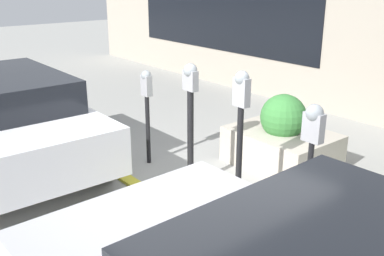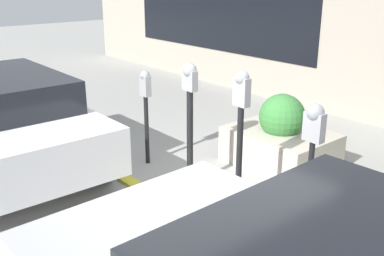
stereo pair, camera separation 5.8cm
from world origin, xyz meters
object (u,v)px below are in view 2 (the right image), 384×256
object	(u,v)px
parking_meter_fourth	(146,99)
planter_box	(280,140)
parking_meter_middle	(190,106)
parking_meter_nearest	(313,140)
parking_meter_second	(241,117)

from	to	relation	value
parking_meter_fourth	planter_box	size ratio (longest dim) A/B	0.96
parking_meter_middle	parking_meter_fourth	distance (m)	0.93
parking_meter_nearest	parking_meter_second	world-z (taller)	parking_meter_second
parking_meter_nearest	parking_meter_middle	bearing A→B (deg)	-0.04
parking_meter_nearest	parking_meter_second	size ratio (longest dim) A/B	0.90
parking_meter_second	planter_box	distance (m)	1.65
parking_meter_middle	planter_box	bearing A→B (deg)	-102.41
parking_meter_nearest	parking_meter_second	xyz separation A→B (m)	(0.88, 0.02, 0.01)
parking_meter_fourth	planter_box	world-z (taller)	parking_meter_fourth
parking_meter_fourth	planter_box	bearing A→B (deg)	-132.09
parking_meter_nearest	planter_box	xyz separation A→B (m)	(1.43, -1.35, -0.74)
parking_meter_middle	planter_box	xyz separation A→B (m)	(-0.30, -1.35, -0.67)
parking_meter_nearest	planter_box	world-z (taller)	parking_meter_nearest
parking_meter_nearest	planter_box	size ratio (longest dim) A/B	1.06
parking_meter_second	planter_box	size ratio (longest dim) A/B	1.17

